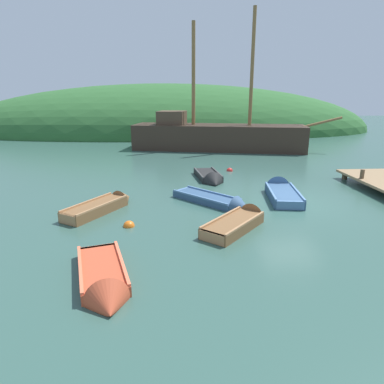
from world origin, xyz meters
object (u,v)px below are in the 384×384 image
(rowboat_outer_right, at_px, (104,207))
(rowboat_near_dock, at_px, (218,203))
(buoy_orange, at_px, (129,226))
(rowboat_center, at_px, (281,193))
(buoy_red, at_px, (230,171))
(sailing_ship, at_px, (217,140))
(rowboat_far, at_px, (210,179))
(rowboat_portside, at_px, (104,283))
(rowboat_outer_left, at_px, (240,223))

(rowboat_outer_right, distance_m, rowboat_near_dock, 4.73)
(rowboat_near_dock, xyz_separation_m, buoy_orange, (-3.51, -2.22, -0.08))
(rowboat_center, distance_m, buoy_red, 5.53)
(rowboat_center, bearing_deg, rowboat_outer_right, 108.43)
(sailing_ship, height_order, rowboat_far, sailing_ship)
(rowboat_far, relative_size, rowboat_portside, 1.00)
(rowboat_outer_left, relative_size, rowboat_near_dock, 0.91)
(rowboat_far, height_order, rowboat_near_dock, rowboat_far)
(rowboat_portside, bearing_deg, rowboat_far, 143.81)
(rowboat_portside, xyz_separation_m, rowboat_near_dock, (3.67, 6.08, -0.00))
(rowboat_center, height_order, buoy_red, rowboat_center)
(rowboat_far, relative_size, rowboat_outer_left, 1.05)
(buoy_orange, bearing_deg, rowboat_outer_left, -3.27)
(rowboat_near_dock, bearing_deg, sailing_ship, 128.92)
(rowboat_portside, bearing_deg, rowboat_outer_left, 115.75)
(rowboat_outer_left, relative_size, buoy_red, 8.24)
(rowboat_near_dock, bearing_deg, rowboat_center, 65.70)
(rowboat_far, xyz_separation_m, buoy_orange, (-3.68, -6.40, -0.09))
(rowboat_outer_left, distance_m, buoy_orange, 3.96)
(buoy_red, bearing_deg, rowboat_center, -74.97)
(rowboat_center, relative_size, buoy_red, 9.68)
(rowboat_outer_right, xyz_separation_m, rowboat_portside, (1.04, -5.69, -0.06))
(rowboat_outer_right, xyz_separation_m, rowboat_near_dock, (4.72, 0.38, -0.06))
(rowboat_outer_right, distance_m, buoy_orange, 2.20)
(sailing_ship, xyz_separation_m, buoy_red, (-0.34, -8.31, -0.81))
(buoy_red, bearing_deg, rowboat_portside, -113.08)
(sailing_ship, bearing_deg, buoy_red, -79.89)
(rowboat_outer_right, height_order, rowboat_outer_left, rowboat_outer_left)
(rowboat_far, height_order, rowboat_outer_right, rowboat_far)
(rowboat_near_dock, distance_m, buoy_orange, 4.15)
(sailing_ship, distance_m, rowboat_outer_left, 17.25)
(rowboat_near_dock, height_order, buoy_orange, rowboat_near_dock)
(sailing_ship, distance_m, rowboat_far, 10.72)
(rowboat_outer_right, bearing_deg, rowboat_outer_left, -79.54)
(buoy_red, bearing_deg, buoy_orange, -120.87)
(sailing_ship, height_order, rowboat_outer_left, sailing_ship)
(rowboat_center, relative_size, rowboat_outer_right, 1.08)
(buoy_red, bearing_deg, rowboat_outer_right, -133.14)
(rowboat_center, distance_m, rowboat_outer_right, 7.93)
(rowboat_portside, height_order, rowboat_near_dock, rowboat_portside)
(sailing_ship, height_order, rowboat_portside, sailing_ship)
(rowboat_outer_right, xyz_separation_m, buoy_red, (6.36, 6.79, -0.14))
(rowboat_near_dock, distance_m, buoy_red, 6.62)
(rowboat_near_dock, bearing_deg, rowboat_far, 134.31)
(rowboat_near_dock, xyz_separation_m, buoy_red, (1.65, 6.41, -0.08))
(rowboat_center, height_order, rowboat_near_dock, rowboat_center)
(buoy_orange, distance_m, buoy_red, 10.05)
(buoy_orange, bearing_deg, rowboat_near_dock, 32.31)
(sailing_ship, bearing_deg, rowboat_portside, -92.78)
(sailing_ship, distance_m, rowboat_outer_right, 16.54)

